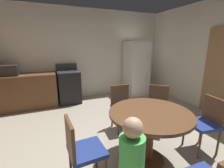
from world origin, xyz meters
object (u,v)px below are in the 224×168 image
Objects in this scene: refrigerator at (136,68)px; chair_northeast at (157,105)px; chair_east at (206,121)px; chair_west at (81,148)px; chair_north at (122,104)px; oven_range at (69,87)px; dining_table at (150,123)px; microwave at (8,71)px.

refrigerator is 2.32m from chair_northeast.
chair_east is 1.94m from chair_west.
chair_east is (0.91, -1.12, 0.00)m from chair_north.
dining_table is at bearing -76.37° from oven_range.
oven_range is at bearing 81.79° from chair_west.
refrigerator is 2.39m from chair_north.
refrigerator reaches higher than dining_table.
oven_range is 1.26× the size of chair_north.
chair_west is at bearing -21.00° from chair_northeast.
dining_table is 0.98m from chair_north.
microwave is (-3.63, 0.05, 0.15)m from refrigerator.
microwave is at bearing -82.76° from chair_northeast.
chair_north and chair_west have the same top height.
chair_east is at bearing -8.77° from dining_table.
chair_north is (-1.45, -1.86, -0.38)m from refrigerator.
chair_north reaches higher than dining_table.
chair_east is (-0.54, -2.98, -0.38)m from refrigerator.
refrigerator is 2.02× the size of chair_north.
chair_west is (-0.27, -2.93, 0.03)m from oven_range.
microwave is at bearing -179.86° from oven_range.
microwave reaches higher than chair_northeast.
chair_east is at bearing -5.83° from chair_west.
refrigerator is 2.02× the size of chair_east.
microwave is 0.51× the size of chair_east.
dining_table is at bearing 0.00° from chair_north.
chair_north is at bearing 41.93° from chair_west.
dining_table is at bearing 0.00° from chair_east.
chair_north is 1.00× the size of chair_west.
chair_east is 1.00× the size of chair_west.
microwave is 0.51× the size of chair_west.
chair_west is (-2.47, -2.88, -0.38)m from refrigerator.
microwave reaches higher than oven_range.
chair_east is at bearing -100.30° from refrigerator.
dining_table is at bearing -117.97° from refrigerator.
refrigerator is at bearing -155.69° from chair_northeast.
refrigerator is (2.20, -0.05, 0.41)m from oven_range.
chair_northeast is at bearing -57.70° from oven_range.
chair_north is (0.75, -1.91, 0.03)m from oven_range.
refrigerator is at bearing -91.53° from chair_east.
microwave is 0.39× the size of dining_table.
chair_west is (1.16, -2.93, -0.53)m from microwave.
chair_northeast is at bearing -110.79° from refrigerator.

